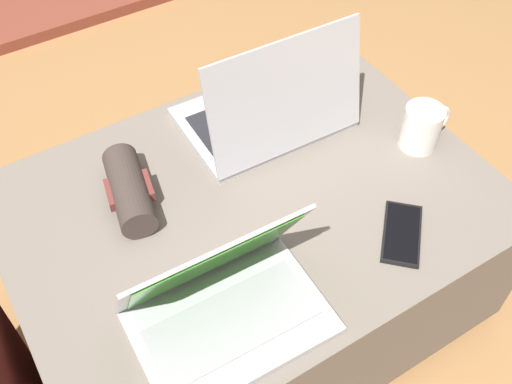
# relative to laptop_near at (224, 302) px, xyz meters

# --- Properties ---
(ground_plane) EXTENTS (14.00, 14.00, 0.00)m
(ground_plane) POSITION_rel_laptop_near_xyz_m (0.18, 0.20, -0.47)
(ground_plane) COLOR #9E7042
(ottoman) EXTENTS (1.00, 0.73, 0.42)m
(ottoman) POSITION_rel_laptop_near_xyz_m (0.18, 0.20, -0.26)
(ottoman) COLOR #3D3832
(ottoman) RESTS_ON ground_plane
(laptop_near) EXTENTS (0.34, 0.24, 0.22)m
(laptop_near) POSITION_rel_laptop_near_xyz_m (0.00, 0.00, 0.00)
(laptop_near) COLOR #B7B7BC
(laptop_near) RESTS_ON ottoman
(laptop_far) EXTENTS (0.37, 0.27, 0.27)m
(laptop_far) POSITION_rel_laptop_near_xyz_m (0.33, 0.36, 0.01)
(laptop_far) COLOR #B7B7BC
(laptop_far) RESTS_ON ottoman
(cell_phone) EXTENTS (0.16, 0.16, 0.01)m
(cell_phone) POSITION_rel_laptop_near_xyz_m (0.39, -0.03, -0.04)
(cell_phone) COLOR black
(cell_phone) RESTS_ON ottoman
(wrist_brace) EXTENTS (0.11, 0.21, 0.07)m
(wrist_brace) POSITION_rel_laptop_near_xyz_m (-0.03, 0.33, -0.01)
(wrist_brace) COLOR #3D332D
(wrist_brace) RESTS_ON ottoman
(coffee_mug) EXTENTS (0.13, 0.09, 0.10)m
(coffee_mug) POSITION_rel_laptop_near_xyz_m (0.59, 0.15, 0.00)
(coffee_mug) COLOR white
(coffee_mug) RESTS_ON ottoman
(fireplace_hearth) EXTENTS (1.40, 0.50, 0.04)m
(fireplace_hearth) POSITION_rel_laptop_near_xyz_m (0.18, 1.86, -0.45)
(fireplace_hearth) COLOR brown
(fireplace_hearth) RESTS_ON ground_plane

